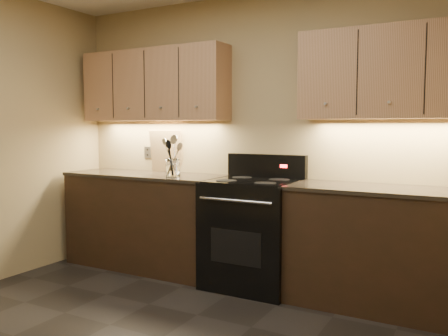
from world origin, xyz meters
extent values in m
cube|color=#9F895D|center=(0.00, 2.00, 1.30)|extent=(4.00, 0.04, 2.60)
cube|color=black|center=(-1.10, 1.70, 0.45)|extent=(1.60, 0.60, 0.90)
cube|color=#392F24|center=(-1.10, 1.70, 0.92)|extent=(1.62, 0.62, 0.03)
cube|color=black|center=(1.18, 1.70, 0.45)|extent=(1.44, 0.60, 0.90)
cube|color=#392F24|center=(1.18, 1.70, 0.92)|extent=(1.46, 0.62, 0.03)
cube|color=black|center=(0.08, 1.68, 0.46)|extent=(0.76, 0.65, 0.92)
cube|color=black|center=(0.08, 1.68, 0.93)|extent=(0.70, 0.60, 0.01)
cube|color=black|center=(0.08, 1.96, 1.03)|extent=(0.76, 0.07, 0.22)
cube|color=red|center=(0.26, 1.92, 1.04)|extent=(0.06, 0.00, 0.03)
cylinder|color=silver|center=(0.08, 1.34, 0.80)|extent=(0.65, 0.02, 0.02)
cube|color=black|center=(0.08, 1.35, 0.41)|extent=(0.46, 0.00, 0.28)
cylinder|color=black|center=(-0.10, 1.53, 0.93)|extent=(0.18, 0.18, 0.00)
cylinder|color=black|center=(0.26, 1.53, 0.93)|extent=(0.18, 0.18, 0.00)
cylinder|color=black|center=(-0.10, 1.82, 0.93)|extent=(0.18, 0.18, 0.00)
cylinder|color=black|center=(0.26, 1.82, 0.93)|extent=(0.18, 0.18, 0.00)
cube|color=tan|center=(-1.10, 1.85, 1.80)|extent=(1.60, 0.30, 0.70)
cube|color=tan|center=(1.18, 1.85, 1.80)|extent=(1.44, 0.30, 0.70)
cube|color=#B2B5BA|center=(-1.30, 1.99, 1.12)|extent=(0.08, 0.01, 0.12)
cylinder|color=white|center=(-0.72, 1.62, 1.01)|extent=(0.16, 0.16, 0.17)
cylinder|color=white|center=(-0.72, 1.62, 0.94)|extent=(0.13, 0.13, 0.02)
cube|color=tan|center=(-1.03, 1.95, 1.14)|extent=(0.35, 0.15, 0.43)
camera|label=1|loc=(1.81, -1.99, 1.39)|focal=38.00mm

